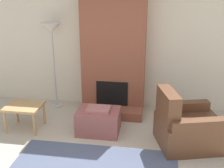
# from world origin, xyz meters

# --- Properties ---
(wall_back) EXTENTS (7.12, 0.06, 2.60)m
(wall_back) POSITION_xyz_m (0.00, 2.86, 1.30)
(wall_back) COLOR beige
(wall_back) RESTS_ON ground_plane
(fireplace) EXTENTS (1.24, 0.78, 2.60)m
(fireplace) POSITION_xyz_m (0.00, 2.60, 1.23)
(fireplace) COLOR brown
(fireplace) RESTS_ON ground_plane
(ottoman) EXTENTS (0.73, 0.54, 0.47)m
(ottoman) POSITION_xyz_m (-0.11, 1.60, 0.22)
(ottoman) COLOR #8C4C47
(ottoman) RESTS_ON ground_plane
(armchair) EXTENTS (1.15, 1.04, 0.95)m
(armchair) POSITION_xyz_m (1.34, 1.40, 0.30)
(armchair) COLOR brown
(armchair) RESTS_ON ground_plane
(side_table) EXTENTS (0.62, 0.52, 0.45)m
(side_table) POSITION_xyz_m (-1.44, 1.53, 0.39)
(side_table) COLOR tan
(side_table) RESTS_ON ground_plane
(floor_lamp_left) EXTENTS (0.43, 0.43, 1.76)m
(floor_lamp_left) POSITION_xyz_m (-1.22, 2.57, 1.59)
(floor_lamp_left) COLOR #ADADB2
(floor_lamp_left) RESTS_ON ground_plane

